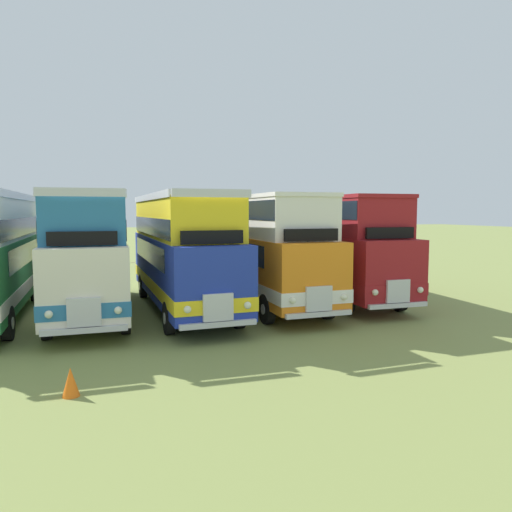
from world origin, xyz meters
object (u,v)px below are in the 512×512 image
Objects in this scene: bus_fifth_in_row at (89,252)px; bus_sixth_in_row at (182,250)px; cone_near_end at (71,382)px; bus_seventh_in_row at (263,245)px; bus_eighth_in_row at (334,243)px.

bus_sixth_in_row is (3.45, -0.38, 0.00)m from bus_fifth_in_row.
bus_sixth_in_row is at bearing 65.42° from cone_near_end.
bus_sixth_in_row reaches higher than cone_near_end.
bus_seventh_in_row is 3.47m from bus_eighth_in_row.
bus_fifth_in_row is 10.36m from bus_eighth_in_row.
bus_eighth_in_row is 13.93m from cone_near_end.
cone_near_end is at bearing -140.65° from bus_eighth_in_row.
bus_sixth_in_row is 17.00× the size of cone_near_end.
bus_seventh_in_row is at bearing 49.49° from cone_near_end.
bus_sixth_in_row is at bearing -175.36° from bus_eighth_in_row.
cone_near_end is (-0.29, -8.54, -2.05)m from bus_fifth_in_row.
bus_sixth_in_row is 3.46m from bus_seventh_in_row.
bus_fifth_in_row is 8.79m from cone_near_end.
bus_fifth_in_row is 6.90m from bus_seventh_in_row.
bus_fifth_in_row is 1.02× the size of bus_eighth_in_row.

